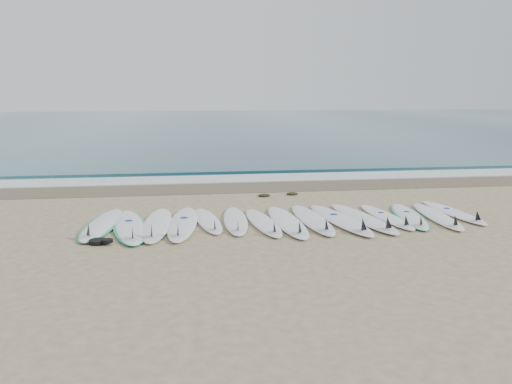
{
  "coord_description": "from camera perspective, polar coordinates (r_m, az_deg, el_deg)",
  "views": [
    {
      "loc": [
        -2.11,
        -10.5,
        2.86
      ],
      "look_at": [
        -0.51,
        1.42,
        0.4
      ],
      "focal_mm": 35.0,
      "sensor_mm": 36.0,
      "label": 1
    }
  ],
  "objects": [
    {
      "name": "surfboard_4",
      "position": [
        11.0,
        -5.47,
        -3.29
      ],
      "size": [
        0.77,
        2.35,
        0.3
      ],
      "rotation": [
        0.0,
        0.0,
        0.13
      ],
      "color": "white",
      "rests_on": "ground"
    },
    {
      "name": "surfboard_6",
      "position": [
        10.79,
        0.89,
        -3.51
      ],
      "size": [
        0.78,
        2.52,
        0.32
      ],
      "rotation": [
        0.0,
        0.0,
        0.11
      ],
      "color": "white",
      "rests_on": "ground"
    },
    {
      "name": "surfboard_8",
      "position": [
        11.09,
        6.51,
        -3.14
      ],
      "size": [
        0.71,
        2.79,
        0.35
      ],
      "rotation": [
        0.0,
        0.0,
        0.05
      ],
      "color": "white",
      "rests_on": "ground"
    },
    {
      "name": "surfboard_14",
      "position": [
        12.56,
        21.73,
        -2.19
      ],
      "size": [
        0.72,
        2.48,
        0.31
      ],
      "rotation": [
        0.0,
        0.0,
        0.09
      ],
      "color": "white",
      "rests_on": "ground"
    },
    {
      "name": "seaweed_far",
      "position": [
        13.92,
        4.17,
        -0.19
      ],
      "size": [
        0.33,
        0.26,
        0.06
      ],
      "primitive_type": "ellipsoid",
      "color": "black",
      "rests_on": "ground"
    },
    {
      "name": "surfboard_5",
      "position": [
        10.95,
        -2.35,
        -3.29
      ],
      "size": [
        0.61,
        2.51,
        0.32
      ],
      "rotation": [
        0.0,
        0.0,
        -0.04
      ],
      "color": "white",
      "rests_on": "ground"
    },
    {
      "name": "ground",
      "position": [
        11.08,
        3.58,
        -3.42
      ],
      "size": [
        120.0,
        120.0,
        0.0
      ],
      "primitive_type": "plane",
      "color": "tan"
    },
    {
      "name": "surfboard_3",
      "position": [
        10.8,
        -8.39,
        -3.58
      ],
      "size": [
        0.82,
        2.93,
        0.37
      ],
      "rotation": [
        0.0,
        0.0,
        -0.08
      ],
      "color": "white",
      "rests_on": "ground"
    },
    {
      "name": "surfboard_11",
      "position": [
        11.66,
        14.77,
        -2.77
      ],
      "size": [
        0.74,
        2.44,
        0.31
      ],
      "rotation": [
        0.0,
        0.0,
        0.1
      ],
      "color": "white",
      "rests_on": "ground"
    },
    {
      "name": "surfboard_0",
      "position": [
        11.16,
        -17.21,
        -3.55
      ],
      "size": [
        0.92,
        2.8,
        0.35
      ],
      "rotation": [
        0.0,
        0.0,
        -0.1
      ],
      "color": "white",
      "rests_on": "ground"
    },
    {
      "name": "wet_sand_band",
      "position": [
        15.02,
        0.54,
        0.61
      ],
      "size": [
        120.0,
        1.8,
        0.01
      ],
      "primitive_type": "cube",
      "color": "brown",
      "rests_on": "ground"
    },
    {
      "name": "leash_coil",
      "position": [
        9.94,
        -17.42,
        -5.42
      ],
      "size": [
        0.46,
        0.36,
        0.11
      ],
      "color": "black",
      "rests_on": "ground"
    },
    {
      "name": "foam_band",
      "position": [
        16.38,
        -0.16,
        1.59
      ],
      "size": [
        120.0,
        1.4,
        0.04
      ],
      "primitive_type": "cube",
      "color": "silver",
      "rests_on": "ground"
    },
    {
      "name": "wave_crest",
      "position": [
        17.85,
        -0.79,
        2.51
      ],
      "size": [
        120.0,
        1.0,
        0.1
      ],
      "primitive_type": "cube",
      "color": "#265B66",
      "rests_on": "ground"
    },
    {
      "name": "surfboard_13",
      "position": [
        12.04,
        20.08,
        -2.62
      ],
      "size": [
        0.74,
        2.6,
        0.33
      ],
      "rotation": [
        0.0,
        0.0,
        -0.08
      ],
      "color": "white",
      "rests_on": "ground"
    },
    {
      "name": "surfboard_1",
      "position": [
        10.82,
        -14.23,
        -3.84
      ],
      "size": [
        1.16,
        2.95,
        0.37
      ],
      "rotation": [
        0.0,
        0.0,
        0.17
      ],
      "color": "white",
      "rests_on": "ground"
    },
    {
      "name": "surfboard_10",
      "position": [
        11.36,
        12.26,
        -2.96
      ],
      "size": [
        1.06,
        2.92,
        0.37
      ],
      "rotation": [
        0.0,
        0.0,
        0.17
      ],
      "color": "white",
      "rests_on": "ground"
    },
    {
      "name": "seaweed_near",
      "position": [
        13.67,
        0.95,
        -0.38
      ],
      "size": [
        0.33,
        0.26,
        0.06
      ],
      "primitive_type": "ellipsoid",
      "color": "black",
      "rests_on": "ground"
    },
    {
      "name": "surfboard_12",
      "position": [
        11.89,
        17.15,
        -2.65
      ],
      "size": [
        1.0,
        2.55,
        0.32
      ],
      "rotation": [
        0.0,
        0.0,
        -0.17
      ],
      "color": "white",
      "rests_on": "ground"
    },
    {
      "name": "ocean",
      "position": [
        43.14,
        -4.91,
        7.76
      ],
      "size": [
        120.0,
        55.0,
        0.03
      ],
      "primitive_type": "cube",
      "color": "#265B66",
      "rests_on": "ground"
    },
    {
      "name": "surfboard_7",
      "position": [
        10.85,
        3.66,
        -3.41
      ],
      "size": [
        0.73,
        2.84,
        0.36
      ],
      "rotation": [
        0.0,
        0.0,
        0.05
      ],
      "color": "white",
      "rests_on": "ground"
    },
    {
      "name": "surfboard_9",
      "position": [
        11.15,
        9.69,
        -3.13
      ],
      "size": [
        1.07,
        2.97,
        0.37
      ],
      "rotation": [
        0.0,
        0.0,
        0.16
      ],
      "color": "white",
      "rests_on": "ground"
    },
    {
      "name": "surfboard_2",
      "position": [
        10.81,
        -11.3,
        -3.67
      ],
      "size": [
        0.69,
        2.88,
        0.37
      ],
      "rotation": [
        0.0,
        0.0,
        -0.03
      ],
      "color": "white",
      "rests_on": "ground"
    }
  ]
}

